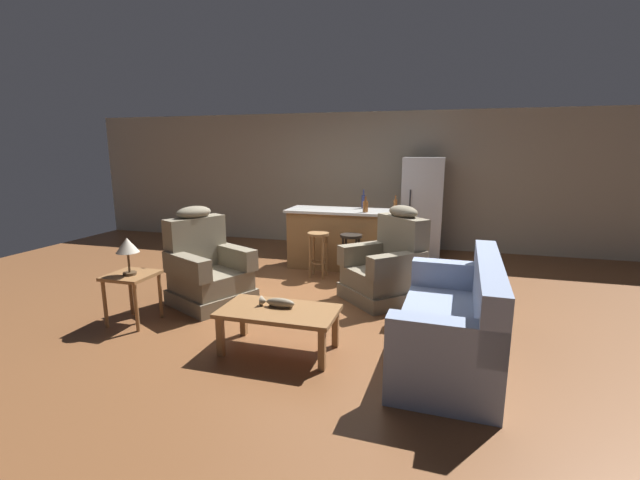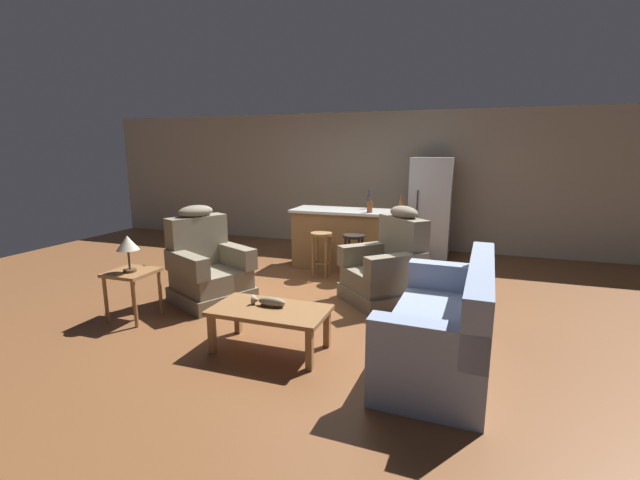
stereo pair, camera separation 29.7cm
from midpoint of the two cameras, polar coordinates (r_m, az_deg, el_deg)
The scene contains 16 objects.
ground_plane at distance 5.79m, azimuth 1.54°, elevation -7.08°, with size 12.00×12.00×0.00m.
back_wall at distance 8.53m, azimuth 8.06°, elevation 7.87°, with size 12.00×0.05×2.60m.
coffee_table at distance 4.11m, azimuth -4.61°, elevation -9.82°, with size 1.10×0.60×0.42m.
fish_figurine at distance 4.14m, azimuth -4.80°, elevation -8.22°, with size 0.34×0.10×0.10m.
couch at distance 4.09m, azimuth 18.54°, elevation -10.90°, with size 0.92×1.93×0.94m.
recliner_near_lamp at distance 5.56m, azimuth -13.30°, elevation -3.65°, with size 1.13×1.13×1.20m.
recliner_near_island at distance 5.49m, azimuth 10.51°, elevation -3.72°, with size 1.19×1.19×1.20m.
end_table at distance 5.20m, azimuth -22.28°, elevation -4.89°, with size 0.48×0.48×0.56m.
table_lamp at distance 5.06m, azimuth -22.76°, elevation -0.59°, with size 0.24×0.24×0.41m.
kitchen_island at distance 6.92m, azimuth 4.97°, elevation 0.15°, with size 1.80×0.70×0.95m.
bar_stool_left at distance 6.39m, azimuth 1.51°, elevation -0.85°, with size 0.32×0.32×0.68m.
bar_stool_right at distance 6.26m, azimuth 5.89°, elevation -1.18°, with size 0.32×0.32×0.68m.
refrigerator at distance 7.85m, azimuth 15.55°, elevation 4.13°, with size 0.70×0.69×1.76m.
bottle_tall_green at distance 6.93m, azimuth 11.97°, elevation 4.63°, with size 0.06×0.06×0.23m.
bottle_short_amber at distance 7.02m, azimuth 7.76°, elevation 5.11°, with size 0.06×0.06×0.31m.
bottle_wine_dark at distance 6.57m, azimuth 7.94°, elevation 4.44°, with size 0.08×0.08×0.24m.
Camera 2 is at (1.80, -5.17, 1.88)m, focal length 24.00 mm.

